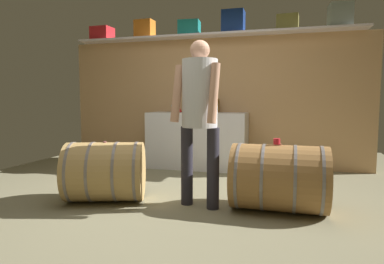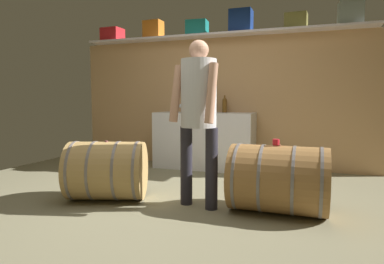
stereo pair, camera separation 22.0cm
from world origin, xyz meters
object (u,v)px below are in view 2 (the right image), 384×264
object	(u,v)px
work_cabinet	(204,140)
wine_bottle_dark	(211,103)
toolcase_navy	(241,21)
wine_bottle_green	(195,105)
wine_bottle_amber	(225,105)
toolcase_olive	(296,21)
red_funnel	(186,109)
toolcase_red	(113,35)
toolcase_grey	(350,13)
wine_barrel_near	(278,179)
tasting_cup	(276,142)
wine_glass	(181,106)
winemaker_pouring	(198,106)
toolcase_orange	(153,30)
wine_barrel_far	(107,170)
toolcase_teal	(197,28)

from	to	relation	value
work_cabinet	wine_bottle_dark	size ratio (longest dim) A/B	4.64
toolcase_navy	wine_bottle_green	world-z (taller)	toolcase_navy
wine_bottle_amber	toolcase_olive	bearing A→B (deg)	1.03
red_funnel	toolcase_red	bearing A→B (deg)	175.88
toolcase_grey	wine_bottle_green	distance (m)	2.57
wine_bottle_green	wine_barrel_near	distance (m)	2.39
wine_bottle_amber	tasting_cup	bearing A→B (deg)	-63.28
toolcase_navy	wine_glass	bearing A→B (deg)	-176.42
toolcase_grey	winemaker_pouring	distance (m)	2.88
wine_barrel_near	toolcase_grey	bearing A→B (deg)	69.46
wine_bottle_amber	toolcase_grey	bearing A→B (deg)	0.61
wine_barrel_near	tasting_cup	size ratio (longest dim) A/B	13.96
toolcase_navy	work_cabinet	xyz separation A→B (m)	(-0.53, -0.19, -1.85)
toolcase_orange	wine_bottle_green	world-z (taller)	toolcase_orange
toolcase_red	wine_glass	world-z (taller)	toolcase_red
toolcase_navy	wine_barrel_far	bearing A→B (deg)	-114.97
toolcase_teal	toolcase_olive	size ratio (longest dim) A/B	1.07
wine_bottle_dark	tasting_cup	distance (m)	2.34
wine_glass	red_funnel	xyz separation A→B (m)	(0.11, -0.05, -0.04)
toolcase_orange	wine_barrel_far	xyz separation A→B (m)	(0.47, -2.17, -1.95)
toolcase_navy	wine_bottle_green	size ratio (longest dim) A/B	1.24
work_cabinet	wine_glass	size ratio (longest dim) A/B	11.41
toolcase_grey	wine_glass	size ratio (longest dim) A/B	2.43
toolcase_orange	work_cabinet	size ratio (longest dim) A/B	0.19
toolcase_orange	toolcase_navy	size ratio (longest dim) A/B	0.89
toolcase_navy	toolcase_grey	size ratio (longest dim) A/B	1.03
wine_bottle_dark	red_funnel	world-z (taller)	wine_bottle_dark
toolcase_orange	toolcase_grey	world-z (taller)	toolcase_grey
toolcase_teal	toolcase_olive	distance (m)	1.53
winemaker_pouring	toolcase_red	bearing A→B (deg)	-28.36
toolcase_grey	work_cabinet	world-z (taller)	toolcase_grey
wine_barrel_near	red_funnel	bearing A→B (deg)	131.40
work_cabinet	winemaker_pouring	xyz separation A→B (m)	(0.52, -1.89, 0.58)
toolcase_navy	red_funnel	world-z (taller)	toolcase_navy
toolcase_red	wine_bottle_green	distance (m)	2.05
wine_bottle_green	work_cabinet	bearing A→B (deg)	12.64
toolcase_red	wine_bottle_green	bearing A→B (deg)	-5.81
work_cabinet	tasting_cup	bearing A→B (deg)	-54.63
wine_bottle_green	wine_barrel_far	bearing A→B (deg)	-100.17
toolcase_orange	red_funnel	world-z (taller)	toolcase_orange
toolcase_red	toolcase_teal	xyz separation A→B (m)	(1.59, 0.00, 0.01)
toolcase_olive	wine_bottle_green	size ratio (longest dim) A/B	1.12
tasting_cup	winemaker_pouring	xyz separation A→B (m)	(-0.76, -0.09, 0.34)
toolcase_teal	wine_bottle_green	world-z (taller)	toolcase_teal
wine_bottle_green	wine_barrel_near	bearing A→B (deg)	-50.46
toolcase_orange	toolcase_grey	distance (m)	3.04
tasting_cup	winemaker_pouring	bearing A→B (deg)	-173.58
wine_bottle_amber	winemaker_pouring	size ratio (longest dim) A/B	0.16
work_cabinet	wine_barrel_near	distance (m)	2.23
red_funnel	wine_bottle_amber	bearing A→B (deg)	7.70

